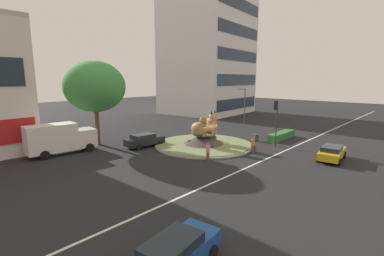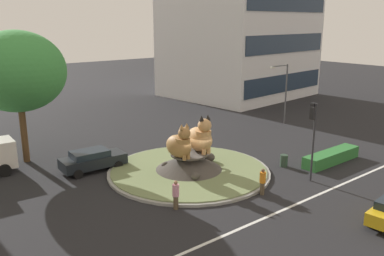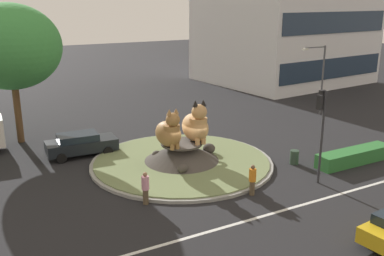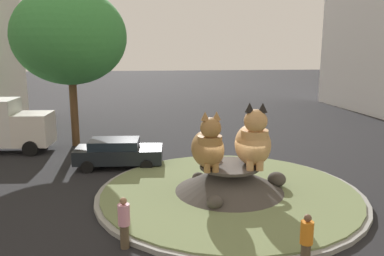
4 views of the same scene
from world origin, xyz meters
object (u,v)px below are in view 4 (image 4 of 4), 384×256
Objects in this scene: parked_car_right at (118,152)px; cat_statue_calico at (253,142)px; cat_statue_tabby at (208,147)px; pedestrian_pink_shirt at (124,222)px; pedestrian_orange_shirt at (306,240)px; broadleaf_tree_behind_island at (70,37)px.

cat_statue_calico is at bearing -35.17° from parked_car_right.
cat_statue_tabby is 1.45× the size of pedestrian_pink_shirt.
cat_statue_tabby reaches higher than pedestrian_orange_shirt.
cat_statue_tabby is at bearing -79.41° from cat_statue_calico.
cat_statue_calico is at bearing 126.11° from pedestrian_orange_shirt.
pedestrian_pink_shirt is at bearing -43.90° from cat_statue_tabby.
cat_statue_calico is 1.66× the size of pedestrian_orange_shirt.
pedestrian_pink_shirt is at bearing -73.74° from broadleaf_tree_behind_island.
parked_car_right is (-0.92, 8.88, -0.10)m from pedestrian_pink_shirt.
pedestrian_orange_shirt is at bearing 16.68° from cat_statue_tabby.
broadleaf_tree_behind_island reaches higher than parked_car_right.
cat_statue_calico is (1.96, 0.14, 0.12)m from cat_statue_tabby.
cat_statue_tabby is 0.25× the size of broadleaf_tree_behind_island.
cat_statue_tabby is 6.66m from parked_car_right.
cat_statue_calico is at bearing 116.52° from pedestrian_pink_shirt.
pedestrian_pink_shirt reaches higher than parked_car_right.
pedestrian_orange_shirt is 12.36m from parked_car_right.
cat_statue_calico is 6.01m from pedestrian_orange_shirt.
broadleaf_tree_behind_island is (-7.34, 9.97, 4.62)m from cat_statue_tabby.
parked_car_right is (-6.35, 10.61, -0.08)m from pedestrian_orange_shirt.
cat_statue_calico reaches higher than parked_car_right.
cat_statue_tabby reaches higher than pedestrian_pink_shirt.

